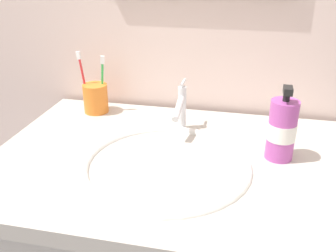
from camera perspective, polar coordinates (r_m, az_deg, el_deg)
The scene contains 7 objects.
tiled_wall_back at distance 1.17m, azimuth 4.64°, elevation 17.89°, with size 2.11×0.04×2.40m, color beige.
sink_basin at distance 0.93m, azimuth -0.40°, elevation -8.04°, with size 0.41×0.41×0.11m.
faucet at distance 1.05m, azimuth 1.98°, elevation 2.88°, with size 0.02×0.14×0.14m.
toothbrush_cup at distance 1.21m, azimuth -10.87°, elevation 4.14°, with size 0.08×0.08×0.09m, color orange.
toothbrush_green at distance 1.19m, azimuth -9.89°, elevation 6.92°, with size 0.02×0.01×0.17m.
toothbrush_red at distance 1.20m, azimuth -12.69°, elevation 7.20°, with size 0.04×0.02×0.19m.
soap_dispenser at distance 0.94m, azimuth 16.81°, elevation -0.53°, with size 0.07×0.07×0.19m.
Camera 1 is at (0.16, -0.80, 1.34)m, focal length 40.36 mm.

